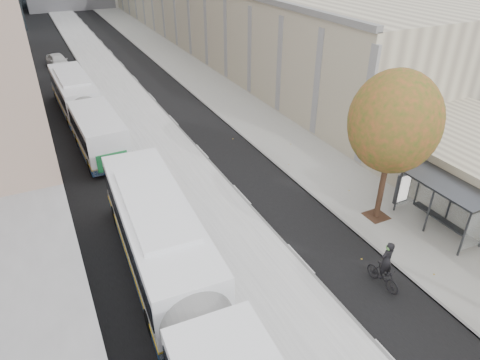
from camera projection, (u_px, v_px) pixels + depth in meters
bus_platform at (129, 103)px, 36.16m from camera, size 4.25×150.00×0.15m
sidewalk at (216, 90)px, 39.21m from camera, size 4.75×150.00×0.08m
bus_shelter at (448, 190)px, 20.07m from camera, size 1.90×4.40×2.53m
tree_c at (394, 122)px, 19.32m from camera, size 4.20×4.20×7.28m
bus_near at (187, 300)px, 14.77m from camera, size 3.50×18.83×3.12m
bus_far at (83, 108)px, 31.17m from camera, size 3.08×17.05×2.83m
cyclist at (384, 270)px, 17.36m from camera, size 0.66×1.76×2.22m
distant_car at (58, 61)px, 45.34m from camera, size 2.42×4.56×1.48m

